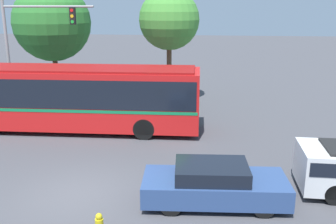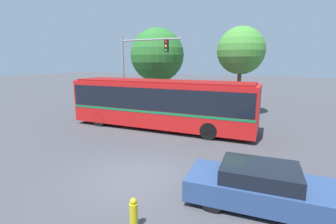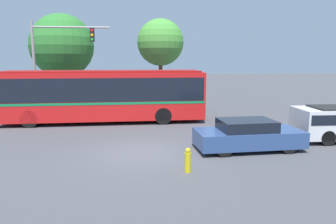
{
  "view_description": "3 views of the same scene",
  "coord_description": "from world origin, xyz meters",
  "px_view_note": "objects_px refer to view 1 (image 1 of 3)",
  "views": [
    {
      "loc": [
        4.26,
        -11.08,
        6.05
      ],
      "look_at": [
        2.47,
        5.26,
        1.46
      ],
      "focal_mm": 41.03,
      "sensor_mm": 36.0,
      "label": 1
    },
    {
      "loc": [
        4.75,
        -7.34,
        4.36
      ],
      "look_at": [
        0.14,
        2.68,
        2.06
      ],
      "focal_mm": 26.07,
      "sensor_mm": 36.0,
      "label": 2
    },
    {
      "loc": [
        -0.11,
        -12.69,
        3.83
      ],
      "look_at": [
        1.42,
        3.83,
        1.04
      ],
      "focal_mm": 33.62,
      "sensor_mm": 36.0,
      "label": 3
    }
  ],
  "objects_px": {
    "sedan_foreground": "(214,184)",
    "street_tree_left": "(52,23)",
    "street_tree_centre": "(169,20)",
    "city_bus": "(76,95)",
    "traffic_light_pole": "(28,39)"
  },
  "relations": [
    {
      "from": "sedan_foreground",
      "to": "street_tree_left",
      "type": "relative_size",
      "value": 0.62
    },
    {
      "from": "sedan_foreground",
      "to": "street_tree_left",
      "type": "bearing_deg",
      "value": 123.6
    },
    {
      "from": "street_tree_left",
      "to": "street_tree_centre",
      "type": "xyz_separation_m",
      "value": [
        8.0,
        -1.05,
        0.24
      ]
    },
    {
      "from": "traffic_light_pole",
      "to": "street_tree_centre",
      "type": "height_order",
      "value": "street_tree_centre"
    },
    {
      "from": "street_tree_centre",
      "to": "sedan_foreground",
      "type": "bearing_deg",
      "value": -77.89
    },
    {
      "from": "city_bus",
      "to": "traffic_light_pole",
      "type": "xyz_separation_m",
      "value": [
        -3.68,
        3.01,
        2.41
      ]
    },
    {
      "from": "city_bus",
      "to": "sedan_foreground",
      "type": "relative_size",
      "value": 2.64
    },
    {
      "from": "city_bus",
      "to": "street_tree_centre",
      "type": "bearing_deg",
      "value": -122.93
    },
    {
      "from": "traffic_light_pole",
      "to": "street_tree_centre",
      "type": "distance_m",
      "value": 8.4
    },
    {
      "from": "traffic_light_pole",
      "to": "sedan_foreground",
      "type": "bearing_deg",
      "value": -42.95
    },
    {
      "from": "street_tree_left",
      "to": "traffic_light_pole",
      "type": "bearing_deg",
      "value": -85.08
    },
    {
      "from": "sedan_foreground",
      "to": "street_tree_left",
      "type": "height_order",
      "value": "street_tree_left"
    },
    {
      "from": "traffic_light_pole",
      "to": "street_tree_left",
      "type": "xyz_separation_m",
      "value": [
        -0.39,
        4.5,
        0.71
      ]
    },
    {
      "from": "sedan_foreground",
      "to": "street_tree_left",
      "type": "xyz_separation_m",
      "value": [
        -10.82,
        14.21,
        4.29
      ]
    },
    {
      "from": "street_tree_centre",
      "to": "city_bus",
      "type": "bearing_deg",
      "value": -121.33
    }
  ]
}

